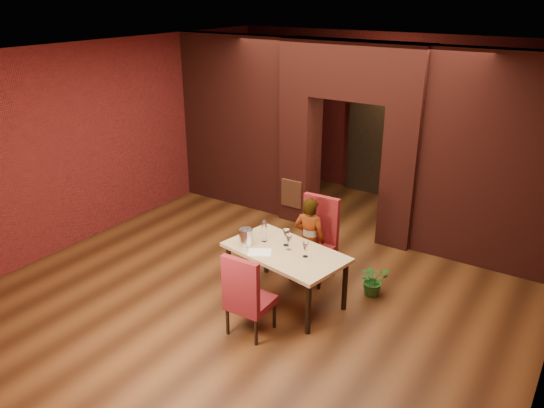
{
  "coord_description": "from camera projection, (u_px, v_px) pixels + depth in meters",
  "views": [
    {
      "loc": [
        3.6,
        -5.86,
        3.94
      ],
      "look_at": [
        -0.24,
        0.0,
        1.09
      ],
      "focal_mm": 35.0,
      "sensor_mm": 36.0,
      "label": 1
    }
  ],
  "objects": [
    {
      "name": "rear_door_frame",
      "position": [
        371.0,
        143.0,
        10.68
      ],
      "size": [
        1.02,
        0.04,
        2.22
      ],
      "primitive_type": "cube",
      "color": "black",
      "rests_on": "ground"
    },
    {
      "name": "wall_back",
      "position": [
        395.0,
        118.0,
        10.35
      ],
      "size": [
        7.0,
        0.04,
        3.2
      ],
      "primitive_type": "cube",
      "color": "maroon",
      "rests_on": "ground"
    },
    {
      "name": "wine_bucket",
      "position": [
        246.0,
        237.0,
        7.07
      ],
      "size": [
        0.19,
        0.19,
        0.23
      ],
      "primitive_type": "cylinder",
      "color": "silver",
      "rests_on": "dining_table"
    },
    {
      "name": "rear_door",
      "position": [
        372.0,
        143.0,
        10.71
      ],
      "size": [
        0.9,
        0.08,
        2.1
      ],
      "primitive_type": "cube",
      "color": "black",
      "rests_on": "ground"
    },
    {
      "name": "dining_table",
      "position": [
        285.0,
        275.0,
        7.11
      ],
      "size": [
        1.73,
        1.18,
        0.75
      ],
      "primitive_type": "cube",
      "rotation": [
        0.0,
        0.0,
        -0.18
      ],
      "color": "tan",
      "rests_on": "ground"
    },
    {
      "name": "floor",
      "position": [
        286.0,
        275.0,
        7.86
      ],
      "size": [
        8.0,
        8.0,
        0.0
      ],
      "primitive_type": "plane",
      "color": "#4A2812",
      "rests_on": "ground"
    },
    {
      "name": "ceiling",
      "position": [
        288.0,
        52.0,
        6.65
      ],
      "size": [
        7.0,
        8.0,
        0.04
      ],
      "primitive_type": "cube",
      "color": "silver",
      "rests_on": "ground"
    },
    {
      "name": "wine_glass_c",
      "position": [
        305.0,
        250.0,
        6.77
      ],
      "size": [
        0.08,
        0.08,
        0.2
      ],
      "primitive_type": null,
      "color": "white",
      "rests_on": "dining_table"
    },
    {
      "name": "wall_left",
      "position": [
        113.0,
        137.0,
        9.03
      ],
      "size": [
        0.04,
        8.0,
        3.2
      ],
      "primitive_type": "cube",
      "color": "maroon",
      "rests_on": "ground"
    },
    {
      "name": "wine_glass_a",
      "position": [
        286.0,
        238.0,
        7.06
      ],
      "size": [
        0.09,
        0.09,
        0.23
      ],
      "primitive_type": null,
      "color": "white",
      "rests_on": "dining_table"
    },
    {
      "name": "wall_front",
      "position": [
        18.0,
        311.0,
        4.15
      ],
      "size": [
        7.0,
        0.04,
        3.2
      ],
      "primitive_type": "cube",
      "color": "maroon",
      "rests_on": "ground"
    },
    {
      "name": "person_seated",
      "position": [
        309.0,
        240.0,
        7.52
      ],
      "size": [
        0.5,
        0.36,
        1.27
      ],
      "primitive_type": "imported",
      "rotation": [
        0.0,
        0.0,
        3.28
      ],
      "color": "white",
      "rests_on": "ground"
    },
    {
      "name": "pillar_right",
      "position": [
        403.0,
        176.0,
        8.49
      ],
      "size": [
        0.55,
        0.55,
        2.3
      ],
      "primitive_type": "cube",
      "color": "maroon",
      "rests_on": "ground"
    },
    {
      "name": "wing_wall_right",
      "position": [
        500.0,
        165.0,
        7.6
      ],
      "size": [
        2.28,
        0.35,
        3.2
      ],
      "primitive_type": "cube",
      "color": "maroon",
      "rests_on": "ground"
    },
    {
      "name": "wing_wall_left",
      "position": [
        236.0,
        122.0,
        10.0
      ],
      "size": [
        2.28,
        0.35,
        3.2
      ],
      "primitive_type": "cube",
      "color": "maroon",
      "rests_on": "ground"
    },
    {
      "name": "chair_far",
      "position": [
        313.0,
        240.0,
        7.57
      ],
      "size": [
        0.56,
        0.56,
        1.21
      ],
      "primitive_type": "cube",
      "rotation": [
        0.0,
        0.0,
        0.02
      ],
      "color": "maroon",
      "rests_on": "ground"
    },
    {
      "name": "vent_panel",
      "position": [
        291.0,
        194.0,
        9.45
      ],
      "size": [
        0.4,
        0.03,
        0.5
      ],
      "primitive_type": "cube",
      "color": "#AA5831",
      "rests_on": "ground"
    },
    {
      "name": "wine_glass_b",
      "position": [
        289.0,
        242.0,
        6.95
      ],
      "size": [
        0.09,
        0.09,
        0.21
      ],
      "primitive_type": null,
      "color": "white",
      "rests_on": "dining_table"
    },
    {
      "name": "tasting_sheet",
      "position": [
        260.0,
        252.0,
        6.92
      ],
      "size": [
        0.37,
        0.34,
        0.0
      ],
      "primitive_type": "cube",
      "rotation": [
        0.0,
        0.0,
        0.5
      ],
      "color": "white",
      "rests_on": "dining_table"
    },
    {
      "name": "water_bottle",
      "position": [
        264.0,
        231.0,
        7.17
      ],
      "size": [
        0.07,
        0.07,
        0.31
      ],
      "primitive_type": "cylinder",
      "color": "white",
      "rests_on": "dining_table"
    },
    {
      "name": "pillar_left",
      "position": [
        300.0,
        157.0,
        9.45
      ],
      "size": [
        0.55,
        0.55,
        2.3
      ],
      "primitive_type": "cube",
      "color": "maroon",
      "rests_on": "ground"
    },
    {
      "name": "chair_near",
      "position": [
        251.0,
        293.0,
        6.39
      ],
      "size": [
        0.51,
        0.51,
        1.09
      ],
      "primitive_type": "cube",
      "rotation": [
        0.0,
        0.0,
        3.17
      ],
      "color": "maroon",
      "rests_on": "ground"
    },
    {
      "name": "lintel",
      "position": [
        354.0,
        70.0,
        8.37
      ],
      "size": [
        2.45,
        0.55,
        0.9
      ],
      "primitive_type": "cube",
      "color": "maroon",
      "rests_on": "ground"
    },
    {
      "name": "potted_plant",
      "position": [
        373.0,
        280.0,
        7.29
      ],
      "size": [
        0.53,
        0.53,
        0.45
      ],
      "primitive_type": "imported",
      "rotation": [
        0.0,
        0.0,
        0.84
      ],
      "color": "#225D1F",
      "rests_on": "ground"
    }
  ]
}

